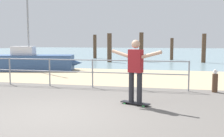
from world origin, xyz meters
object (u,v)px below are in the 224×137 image
Objects in this scene: skateboard at (135,103)px; skateboarder at (136,67)px; bollard_short at (215,83)px; sailboat at (37,62)px; seagull at (215,72)px.

skateboarder is at bearing -158.20° from skateboard.
skateboarder reaches higher than bollard_short.
skateboarder is at bearing -46.76° from sailboat.
sailboat is 11.46× the size of seagull.
seagull reaches higher than bollard_short.
skateboarder is (6.63, -7.05, 0.49)m from sailboat.
seagull is (-0.00, -0.02, 0.39)m from bollard_short.
skateboarder is (-0.00, -0.00, 0.95)m from skateboard.
skateboard is 1.31× the size of bollard_short.
skateboarder reaches higher than skateboard.
seagull is at bearing -27.98° from sailboat.
sailboat is at bearing 133.24° from skateboard.
sailboat is 9.70m from skateboard.
skateboard is 0.50× the size of skateboarder.
skateboard is (6.63, -7.05, -0.46)m from sailboat.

